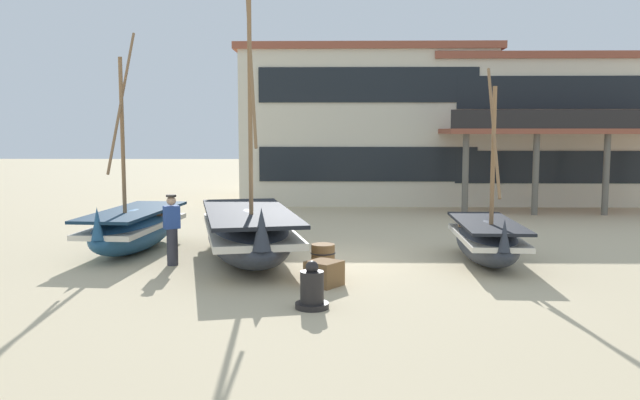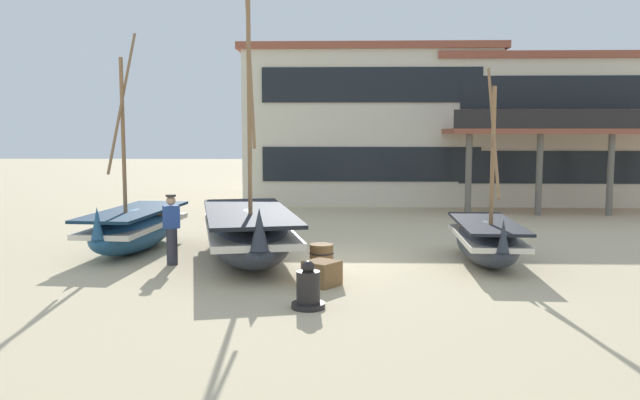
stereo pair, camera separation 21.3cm
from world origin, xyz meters
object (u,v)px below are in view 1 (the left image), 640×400
(fishing_boat_centre_large, at_px, (249,233))
(fisherman_by_hull, at_px, (172,230))
(fishing_boat_far_right, at_px, (487,240))
(cargo_crate, at_px, (324,273))
(capstan_winch, at_px, (312,290))
(fishing_boat_near_left, at_px, (134,228))
(harbor_building_annex, at_px, (527,130))
(harbor_building_main, at_px, (364,126))
(wooden_barrel, at_px, (323,260))

(fishing_boat_centre_large, bearing_deg, fisherman_by_hull, -164.41)
(fishing_boat_far_right, distance_m, cargo_crate, 4.61)
(fisherman_by_hull, relative_size, capstan_winch, 1.94)
(fishing_boat_centre_large, distance_m, fishing_boat_far_right, 5.78)
(fisherman_by_hull, bearing_deg, fishing_boat_near_left, 129.47)
(fisherman_by_hull, xyz_separation_m, harbor_building_annex, (12.84, 15.25, 2.41))
(fishing_boat_near_left, relative_size, fishing_boat_centre_large, 0.72)
(fishing_boat_far_right, distance_m, fisherman_by_hull, 7.55)
(fishing_boat_far_right, xyz_separation_m, cargo_crate, (-3.90, -2.43, -0.31))
(fishing_boat_far_right, relative_size, harbor_building_main, 0.41)
(fishing_boat_far_right, relative_size, harbor_building_annex, 0.48)
(fishing_boat_near_left, xyz_separation_m, capstan_winch, (4.92, -5.49, -0.28))
(capstan_winch, height_order, harbor_building_main, harbor_building_main)
(capstan_winch, bearing_deg, fishing_boat_near_left, 131.85)
(fishing_boat_far_right, relative_size, cargo_crate, 7.59)
(fishing_boat_near_left, bearing_deg, cargo_crate, -36.44)
(fishing_boat_near_left, distance_m, fishing_boat_far_right, 9.11)
(fishing_boat_far_right, bearing_deg, fishing_boat_centre_large, 179.56)
(capstan_winch, height_order, harbor_building_annex, harbor_building_annex)
(fishing_boat_near_left, xyz_separation_m, harbor_building_annex, (14.32, 13.46, 2.63))
(fisherman_by_hull, distance_m, wooden_barrel, 3.77)
(fishing_boat_far_right, distance_m, harbor_building_annex, 15.95)
(fisherman_by_hull, height_order, wooden_barrel, fisherman_by_hull)
(cargo_crate, bearing_deg, wooden_barrel, 92.27)
(fishing_boat_centre_large, distance_m, harbor_building_main, 15.51)
(cargo_crate, bearing_deg, harbor_building_annex, 61.88)
(fisherman_by_hull, bearing_deg, capstan_winch, -47.06)
(fishing_boat_near_left, relative_size, capstan_winch, 6.64)
(fishing_boat_far_right, height_order, cargo_crate, fishing_boat_far_right)
(fishing_boat_centre_large, xyz_separation_m, wooden_barrel, (1.84, -1.53, -0.35))
(fishing_boat_near_left, distance_m, harbor_building_main, 15.40)
(fishing_boat_centre_large, height_order, wooden_barrel, fishing_boat_centre_large)
(harbor_building_main, bearing_deg, wooden_barrel, -95.85)
(capstan_winch, bearing_deg, harbor_building_main, 84.50)
(fisherman_by_hull, distance_m, capstan_winch, 5.08)
(fishing_boat_near_left, xyz_separation_m, wooden_barrel, (5.07, -2.83, -0.27))
(fishing_boat_near_left, height_order, capstan_winch, fishing_boat_near_left)
(cargo_crate, bearing_deg, fishing_boat_near_left, 143.56)
(wooden_barrel, height_order, cargo_crate, wooden_barrel)
(harbor_building_main, height_order, harbor_building_annex, harbor_building_main)
(fishing_boat_far_right, xyz_separation_m, harbor_building_main, (-2.26, 14.89, 2.89))
(fishing_boat_centre_large, relative_size, harbor_building_main, 0.70)
(harbor_building_annex, bearing_deg, cargo_crate, -118.12)
(harbor_building_main, bearing_deg, harbor_building_annex, -0.72)
(wooden_barrel, height_order, harbor_building_annex, harbor_building_annex)
(cargo_crate, bearing_deg, fishing_boat_far_right, 31.89)
(fishing_boat_near_left, height_order, fisherman_by_hull, fishing_boat_near_left)
(harbor_building_main, relative_size, harbor_building_annex, 1.17)
(capstan_winch, bearing_deg, wooden_barrel, 86.66)
(fisherman_by_hull, relative_size, wooden_barrel, 2.41)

